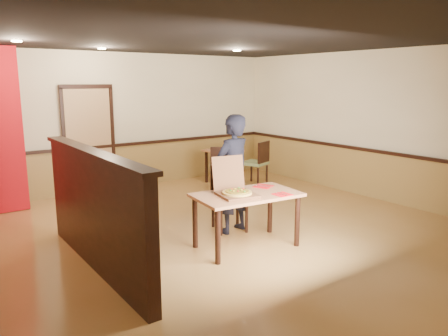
# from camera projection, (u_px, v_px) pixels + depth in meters

# --- Properties ---
(floor) EXTENTS (7.00, 7.00, 0.00)m
(floor) POSITION_uv_depth(u_px,v_px,m) (223.00, 231.00, 6.59)
(floor) COLOR #B38245
(floor) RESTS_ON ground
(ceiling) EXTENTS (7.00, 7.00, 0.00)m
(ceiling) POSITION_uv_depth(u_px,v_px,m) (223.00, 39.00, 6.04)
(ceiling) COLOR black
(ceiling) RESTS_ON wall_back
(wall_back) EXTENTS (7.00, 0.00, 7.00)m
(wall_back) POSITION_uv_depth(u_px,v_px,m) (125.00, 121.00, 9.10)
(wall_back) COLOR #F4E9BF
(wall_back) RESTS_ON floor
(wall_right) EXTENTS (0.00, 7.00, 7.00)m
(wall_right) POSITION_uv_depth(u_px,v_px,m) (372.00, 125.00, 8.33)
(wall_right) COLOR #F4E9BF
(wall_right) RESTS_ON floor
(wainscot_back) EXTENTS (7.00, 0.04, 0.90)m
(wainscot_back) POSITION_uv_depth(u_px,v_px,m) (128.00, 166.00, 9.26)
(wainscot_back) COLOR olive
(wainscot_back) RESTS_ON floor
(chair_rail_back) EXTENTS (7.00, 0.06, 0.06)m
(chair_rail_back) POSITION_uv_depth(u_px,v_px,m) (127.00, 144.00, 9.16)
(chair_rail_back) COLOR black
(chair_rail_back) RESTS_ON wall_back
(wainscot_right) EXTENTS (0.04, 7.00, 0.90)m
(wainscot_right) POSITION_uv_depth(u_px,v_px,m) (367.00, 174.00, 8.50)
(wainscot_right) COLOR olive
(wainscot_right) RESTS_ON floor
(chair_rail_right) EXTENTS (0.06, 7.00, 0.06)m
(chair_rail_right) POSITION_uv_depth(u_px,v_px,m) (368.00, 150.00, 8.39)
(chair_rail_right) COLOR black
(chair_rail_right) RESTS_ON wall_right
(back_door) EXTENTS (0.90, 0.06, 2.10)m
(back_door) POSITION_uv_depth(u_px,v_px,m) (89.00, 141.00, 8.68)
(back_door) COLOR tan
(back_door) RESTS_ON wall_back
(booth_partition) EXTENTS (0.20, 3.10, 1.44)m
(booth_partition) POSITION_uv_depth(u_px,v_px,m) (95.00, 209.00, 5.14)
(booth_partition) COLOR black
(booth_partition) RESTS_ON floor
(spot_a) EXTENTS (0.14, 0.14, 0.02)m
(spot_a) POSITION_uv_depth(u_px,v_px,m) (17.00, 41.00, 6.16)
(spot_a) COLOR beige
(spot_a) RESTS_ON ceiling
(spot_b) EXTENTS (0.14, 0.14, 0.02)m
(spot_b) POSITION_uv_depth(u_px,v_px,m) (102.00, 48.00, 7.58)
(spot_b) COLOR beige
(spot_b) RESTS_ON ceiling
(spot_c) EXTENTS (0.14, 0.14, 0.02)m
(spot_c) POSITION_uv_depth(u_px,v_px,m) (237.00, 50.00, 8.05)
(spot_c) COLOR beige
(spot_c) RESTS_ON ceiling
(main_table) EXTENTS (1.47, 0.94, 0.75)m
(main_table) POSITION_uv_depth(u_px,v_px,m) (247.00, 201.00, 5.84)
(main_table) COLOR #B9774D
(main_table) RESTS_ON floor
(diner_chair) EXTENTS (0.61, 0.61, 0.98)m
(diner_chair) POSITION_uv_depth(u_px,v_px,m) (228.00, 194.00, 6.61)
(diner_chair) COLOR olive
(diner_chair) RESTS_ON floor
(side_chair_left) EXTENTS (0.64, 0.64, 0.94)m
(side_chair_left) POSITION_uv_depth(u_px,v_px,m) (221.00, 166.00, 8.90)
(side_chair_left) COLOR olive
(side_chair_left) RESTS_ON floor
(side_chair_right) EXTENTS (0.61, 0.61, 0.96)m
(side_chair_right) POSITION_uv_depth(u_px,v_px,m) (258.00, 161.00, 9.44)
(side_chair_right) COLOR olive
(side_chair_right) RESTS_ON floor
(side_table) EXTENTS (0.79, 0.79, 0.74)m
(side_table) POSITION_uv_depth(u_px,v_px,m) (223.00, 157.00, 9.65)
(side_table) COLOR #B9774D
(side_table) RESTS_ON floor
(diner) EXTENTS (0.71, 0.53, 1.76)m
(diner) POSITION_uv_depth(u_px,v_px,m) (232.00, 174.00, 6.41)
(diner) COLOR black
(diner) RESTS_ON floor
(pizza_box) EXTENTS (0.55, 0.62, 0.49)m
(pizza_box) POSITION_uv_depth(u_px,v_px,m) (235.00, 191.00, 5.73)
(pizza_box) COLOR brown
(pizza_box) RESTS_ON main_table
(pizza) EXTENTS (0.45, 0.45, 0.03)m
(pizza) POSITION_uv_depth(u_px,v_px,m) (237.00, 193.00, 5.68)
(pizza) COLOR #DFB551
(pizza) RESTS_ON pizza_box
(napkin_near) EXTENTS (0.22, 0.22, 0.01)m
(napkin_near) POSITION_uv_depth(u_px,v_px,m) (282.00, 194.00, 5.77)
(napkin_near) COLOR red
(napkin_near) RESTS_ON main_table
(napkin_far) EXTENTS (0.31, 0.31, 0.01)m
(napkin_far) POSITION_uv_depth(u_px,v_px,m) (263.00, 186.00, 6.21)
(napkin_far) COLOR red
(napkin_far) RESTS_ON main_table
(condiment) EXTENTS (0.07, 0.07, 0.17)m
(condiment) POSITION_uv_depth(u_px,v_px,m) (225.00, 145.00, 9.71)
(condiment) COLOR brown
(condiment) RESTS_ON side_table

